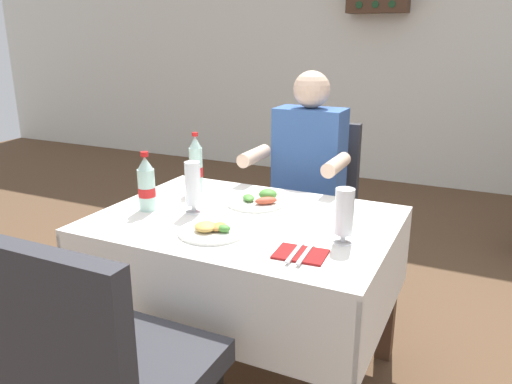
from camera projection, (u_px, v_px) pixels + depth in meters
ground_plane at (268, 381)px, 2.18m from camera, size 11.00×11.00×0.00m
back_wall at (422, 17)px, 4.69m from camera, size 11.00×0.12×3.18m
main_dining_table at (246, 255)px, 2.08m from camera, size 1.18×0.86×0.73m
chair_far_diner_seat at (312, 200)px, 2.79m from camera, size 0.44×0.50×0.97m
chair_near_camera_side at (110, 370)px, 1.37m from camera, size 0.44×0.50×0.97m
seated_diner_far at (305, 178)px, 2.65m from camera, size 0.50×0.46×1.26m
plate_near_camera at (212, 230)px, 1.87m from camera, size 0.25×0.25×0.04m
plate_far_diner at (259, 200)px, 2.20m from camera, size 0.26×0.26×0.06m
beer_glass_left at (344, 214)px, 1.75m from camera, size 0.07×0.07×0.20m
beer_glass_middle at (193, 185)px, 2.06m from camera, size 0.07×0.07×0.22m
cola_bottle_primary at (146, 185)px, 2.09m from camera, size 0.07×0.07×0.25m
cola_bottle_secondary at (196, 166)px, 2.35m from camera, size 0.06×0.06×0.28m
napkin_cutlery_set at (301, 254)px, 1.68m from camera, size 0.18×0.19×0.01m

